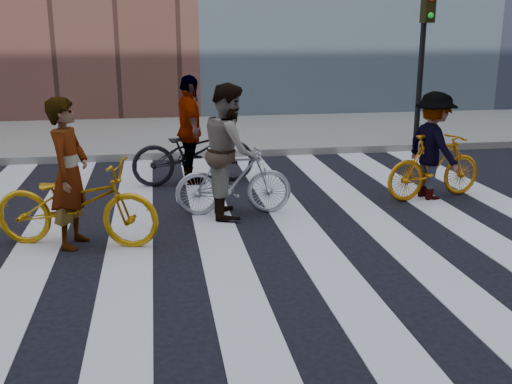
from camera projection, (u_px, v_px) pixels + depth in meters
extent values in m
plane|color=black|center=(264.00, 241.00, 7.47)|extent=(100.00, 100.00, 0.00)
cube|color=gray|center=(209.00, 134.00, 14.59)|extent=(100.00, 5.00, 0.15)
cube|color=silver|center=(34.00, 253.00, 7.03)|extent=(0.55, 10.00, 0.01)
cube|color=silver|center=(130.00, 248.00, 7.21)|extent=(0.55, 10.00, 0.01)
cube|color=silver|center=(220.00, 243.00, 7.39)|extent=(0.55, 10.00, 0.01)
cube|color=silver|center=(307.00, 238.00, 7.56)|extent=(0.55, 10.00, 0.01)
cube|color=silver|center=(389.00, 233.00, 7.74)|extent=(0.55, 10.00, 0.01)
cube|color=silver|center=(468.00, 228.00, 7.91)|extent=(0.55, 10.00, 0.01)
cylinder|color=black|center=(420.00, 75.00, 12.89)|extent=(0.12, 0.12, 3.20)
cube|color=black|center=(428.00, 7.00, 12.38)|extent=(0.22, 0.28, 0.65)
sphere|color=#0CCC26|center=(431.00, 15.00, 12.29)|extent=(0.12, 0.12, 0.12)
imported|color=#C9890B|center=(76.00, 203.00, 7.19)|extent=(2.13, 1.20, 1.06)
imported|color=#A9A9B3|center=(233.00, 181.00, 8.40)|extent=(1.66, 0.52, 0.99)
imported|color=#C6740B|center=(435.00, 166.00, 9.22)|extent=(1.75, 0.82, 1.02)
imported|color=black|center=(194.00, 152.00, 10.09)|extent=(2.16, 0.99, 1.10)
imported|color=slate|center=(69.00, 174.00, 7.08)|extent=(0.59, 0.75, 1.80)
imported|color=slate|center=(230.00, 150.00, 8.28)|extent=(0.73, 0.93, 1.86)
imported|color=slate|center=(433.00, 146.00, 9.13)|extent=(0.82, 1.17, 1.65)
imported|color=slate|center=(190.00, 130.00, 9.99)|extent=(0.58, 1.12, 1.83)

